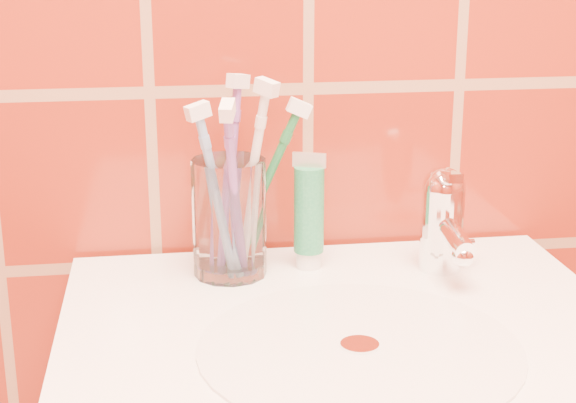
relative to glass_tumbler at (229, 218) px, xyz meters
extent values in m
cube|color=white|center=(0.10, -0.15, -0.15)|extent=(0.56, 0.46, 0.16)
cylinder|color=silver|center=(0.10, -0.20, -0.06)|extent=(0.30, 0.30, 0.00)
cylinder|color=white|center=(0.10, -0.20, -0.06)|extent=(0.04, 0.04, 0.00)
cylinder|color=white|center=(0.00, 0.00, 0.00)|extent=(0.10, 0.10, 0.13)
cylinder|color=white|center=(0.09, 0.01, -0.06)|extent=(0.03, 0.03, 0.02)
cylinder|color=#1C7748|center=(0.09, 0.01, 0.00)|extent=(0.03, 0.03, 0.10)
cube|color=beige|center=(0.09, 0.01, 0.06)|extent=(0.04, 0.00, 0.02)
cylinder|color=white|center=(0.24, -0.02, -0.02)|extent=(0.05, 0.05, 0.09)
sphere|color=white|center=(0.24, -0.02, 0.03)|extent=(0.05, 0.05, 0.05)
cylinder|color=white|center=(0.24, -0.06, -0.01)|extent=(0.02, 0.09, 0.03)
cube|color=white|center=(0.24, -0.03, 0.05)|extent=(0.02, 0.06, 0.01)
camera|label=1|loc=(-0.07, -0.92, 0.30)|focal=55.00mm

